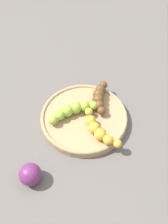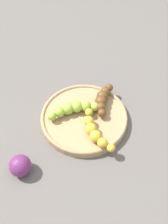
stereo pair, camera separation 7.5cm
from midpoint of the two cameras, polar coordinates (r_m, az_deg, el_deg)
ground_plane at (r=0.78m, az=2.75°, el=-1.90°), size 2.40×2.40×0.00m
fruit_bowl at (r=0.77m, az=2.78°, el=-1.36°), size 0.23×0.23×0.02m
banana_green at (r=0.76m, az=0.60°, el=0.48°), size 0.05×0.14×0.03m
banana_spotted at (r=0.72m, az=5.16°, el=-4.04°), size 0.13×0.06×0.03m
banana_overripe at (r=0.79m, az=6.37°, el=2.29°), size 0.11×0.06×0.03m
plum_purple at (r=0.69m, az=-9.21°, el=-10.45°), size 0.05×0.05×0.05m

